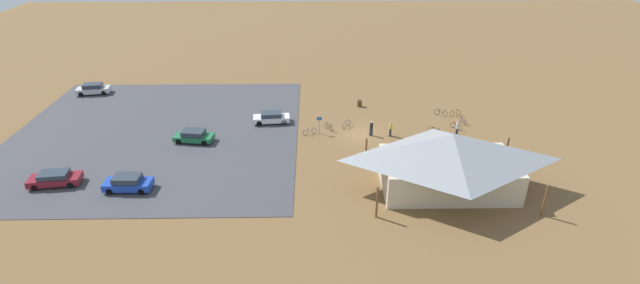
% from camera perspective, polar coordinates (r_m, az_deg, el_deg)
% --- Properties ---
extents(ground, '(160.00, 160.00, 0.00)m').
position_cam_1_polar(ground, '(54.95, 5.06, 0.88)').
color(ground, brown).
rests_on(ground, ground).
extents(parking_lot_asphalt, '(32.68, 32.72, 0.05)m').
position_cam_1_polar(parking_lot_asphalt, '(58.06, -19.06, 0.93)').
color(parking_lot_asphalt, '#424247').
rests_on(parking_lot_asphalt, ground).
extents(bike_pavilion, '(14.59, 9.20, 5.65)m').
position_cam_1_polar(bike_pavilion, '(44.80, 15.28, -1.91)').
color(bike_pavilion, beige).
rests_on(bike_pavilion, ground).
extents(trash_bin, '(0.60, 0.60, 0.90)m').
position_cam_1_polar(trash_bin, '(62.37, 4.76, 4.65)').
color(trash_bin, brown).
rests_on(trash_bin, ground).
extents(lot_sign, '(0.56, 0.08, 2.20)m').
position_cam_1_polar(lot_sign, '(54.39, -0.09, 2.35)').
color(lot_sign, '#99999E').
rests_on(lot_sign, ground).
extents(bicycle_red_near_porch, '(1.07, 1.38, 0.84)m').
position_cam_1_polar(bicycle_red_near_porch, '(58.19, 16.01, 1.83)').
color(bicycle_red_near_porch, black).
rests_on(bicycle_red_near_porch, ground).
extents(bicycle_green_yard_right, '(1.48, 0.95, 0.84)m').
position_cam_1_polar(bicycle_green_yard_right, '(61.38, 14.26, 3.42)').
color(bicycle_green_yard_right, black).
rests_on(bicycle_green_yard_right, ground).
extents(bicycle_white_trailside, '(1.07, 1.47, 0.86)m').
position_cam_1_polar(bicycle_white_trailside, '(56.49, 3.21, 2.16)').
color(bicycle_white_trailside, black).
rests_on(bicycle_white_trailside, ground).
extents(bicycle_orange_lone_east, '(1.61, 0.70, 0.81)m').
position_cam_1_polar(bicycle_orange_lone_east, '(61.85, 15.89, 3.38)').
color(bicycle_orange_lone_east, black).
rests_on(bicycle_orange_lone_east, ground).
extents(bicycle_teal_mid_cluster, '(1.51, 0.82, 0.76)m').
position_cam_1_polar(bicycle_teal_mid_cluster, '(53.97, 19.62, -0.82)').
color(bicycle_teal_mid_cluster, black).
rests_on(bicycle_teal_mid_cluster, ground).
extents(bicycle_purple_by_bin, '(0.48, 1.60, 0.77)m').
position_cam_1_polar(bicycle_purple_by_bin, '(59.91, 16.75, 2.45)').
color(bicycle_purple_by_bin, black).
rests_on(bicycle_purple_by_bin, ground).
extents(bicycle_silver_yard_front, '(1.60, 0.81, 0.83)m').
position_cam_1_polar(bicycle_silver_yard_front, '(54.67, -1.23, 1.26)').
color(bicycle_silver_yard_front, black).
rests_on(bicycle_silver_yard_front, ground).
extents(bicycle_yellow_front_row, '(1.69, 0.48, 0.86)m').
position_cam_1_polar(bicycle_yellow_front_row, '(53.45, 23.43, -1.79)').
color(bicycle_yellow_front_row, black).
rests_on(bicycle_yellow_front_row, ground).
extents(bicycle_blue_yard_center, '(1.16, 1.43, 0.86)m').
position_cam_1_polar(bicycle_blue_yard_center, '(56.28, 13.60, 1.29)').
color(bicycle_blue_yard_center, black).
rests_on(bicycle_blue_yard_center, ground).
extents(bicycle_black_edge_north, '(0.95, 1.49, 0.89)m').
position_cam_1_polar(bicycle_black_edge_north, '(55.74, 1.07, 1.82)').
color(bicycle_black_edge_north, black).
rests_on(bicycle_black_edge_north, ground).
extents(car_white_mid_lot, '(4.48, 2.07, 1.32)m').
position_cam_1_polar(car_white_mid_lot, '(57.64, -5.84, 2.93)').
color(car_white_mid_lot, white).
rests_on(car_white_mid_lot, parking_lot_asphalt).
extents(car_green_front_row, '(4.45, 2.40, 1.36)m').
position_cam_1_polar(car_green_front_row, '(54.64, -14.87, 0.70)').
color(car_green_front_row, '#1E6B3D').
rests_on(car_green_front_row, parking_lot_asphalt).
extents(car_maroon_by_curb, '(4.82, 2.41, 1.34)m').
position_cam_1_polar(car_maroon_by_curb, '(51.43, -29.17, -3.84)').
color(car_maroon_by_curb, maroon).
rests_on(car_maroon_by_curb, parking_lot_asphalt).
extents(car_silver_second_row, '(4.55, 2.37, 1.46)m').
position_cam_1_polar(car_silver_second_row, '(73.20, -25.52, 5.76)').
color(car_silver_second_row, '#BCBCC1').
rests_on(car_silver_second_row, parking_lot_asphalt).
extents(car_blue_far_end, '(4.34, 1.99, 1.47)m').
position_cam_1_polar(car_blue_far_end, '(47.61, -22.00, -4.57)').
color(car_blue_far_end, '#1E42B2').
rests_on(car_blue_far_end, parking_lot_asphalt).
extents(visitor_near_lot, '(0.40, 0.37, 1.80)m').
position_cam_1_polar(visitor_near_lot, '(54.45, 6.16, 1.67)').
color(visitor_near_lot, '#2D3347').
rests_on(visitor_near_lot, ground).
extents(visitor_by_pavilion, '(0.36, 0.36, 1.76)m').
position_cam_1_polar(visitor_by_pavilion, '(54.65, 8.45, 1.59)').
color(visitor_by_pavilion, '#2D3347').
rests_on(visitor_by_pavilion, ground).
extents(visitor_at_bikes, '(0.36, 0.36, 1.75)m').
position_cam_1_polar(visitor_at_bikes, '(56.48, 16.11, 1.64)').
color(visitor_at_bikes, '#2D3347').
rests_on(visitor_at_bikes, ground).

